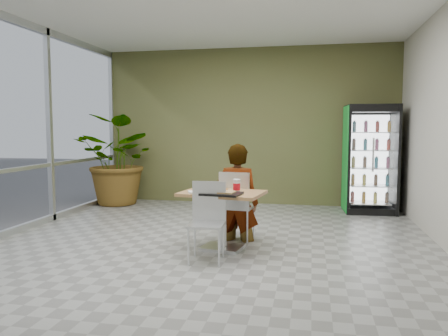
{
  "coord_description": "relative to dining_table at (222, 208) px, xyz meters",
  "views": [
    {
      "loc": [
        1.31,
        -5.44,
        1.56
      ],
      "look_at": [
        0.1,
        0.58,
        1.0
      ],
      "focal_mm": 35.0,
      "sensor_mm": 36.0,
      "label": 1
    }
  ],
  "objects": [
    {
      "name": "cafeteria_tray",
      "position": [
        0.04,
        -0.26,
        0.23
      ],
      "size": [
        0.51,
        0.4,
        0.03
      ],
      "primitive_type": "cube",
      "rotation": [
        0.0,
        0.0,
        -0.13
      ],
      "color": "black",
      "rests_on": "dining_table"
    },
    {
      "name": "potted_plant",
      "position": [
        -2.72,
        2.88,
        0.38
      ],
      "size": [
        1.99,
        1.84,
        1.83
      ],
      "primitive_type": "imported",
      "rotation": [
        0.0,
        0.0,
        -0.29
      ],
      "color": "#2D5B24",
      "rests_on": "ground"
    },
    {
      "name": "soda_cup",
      "position": [
        0.19,
        -0.03,
        0.29
      ],
      "size": [
        0.09,
        0.09,
        0.17
      ],
      "color": "silver",
      "rests_on": "dining_table"
    },
    {
      "name": "pizza_plate",
      "position": [
        -0.04,
        0.05,
        0.23
      ],
      "size": [
        0.35,
        0.31,
        0.03
      ],
      "color": "silver",
      "rests_on": "dining_table"
    },
    {
      "name": "storefront_frame",
      "position": [
        -3.2,
        0.02,
        1.06
      ],
      "size": [
        0.1,
        7.0,
        3.2
      ],
      "primitive_type": null,
      "color": "silver",
      "rests_on": "ground"
    },
    {
      "name": "seated_woman",
      "position": [
        0.11,
        0.51,
        -0.01
      ],
      "size": [
        0.65,
        0.45,
        1.65
      ],
      "primitive_type": "imported",
      "rotation": [
        0.0,
        0.0,
        3.04
      ],
      "color": "black",
      "rests_on": "ground"
    },
    {
      "name": "dining_table",
      "position": [
        0.0,
        0.0,
        0.0
      ],
      "size": [
        1.12,
        0.86,
        0.75
      ],
      "rotation": [
        0.0,
        0.0,
        -0.16
      ],
      "color": "#B3754C",
      "rests_on": "ground"
    },
    {
      "name": "ground",
      "position": [
        -0.2,
        0.02,
        -0.54
      ],
      "size": [
        7.0,
        7.0,
        0.0
      ],
      "primitive_type": "plane",
      "color": "gray",
      "rests_on": "ground"
    },
    {
      "name": "chair_near",
      "position": [
        -0.09,
        -0.45,
        0.0
      ],
      "size": [
        0.43,
        0.44,
        0.92
      ],
      "rotation": [
        0.0,
        0.0,
        0.06
      ],
      "color": "silver",
      "rests_on": "ground"
    },
    {
      "name": "room_envelope",
      "position": [
        -0.2,
        0.02,
        1.06
      ],
      "size": [
        6.0,
        7.0,
        3.2
      ],
      "primitive_type": null,
      "color": "beige",
      "rests_on": "ground"
    },
    {
      "name": "chair_far",
      "position": [
        0.1,
        0.46,
        0.03
      ],
      "size": [
        0.47,
        0.47,
        0.97
      ],
      "rotation": [
        0.0,
        0.0,
        3.04
      ],
      "color": "silver",
      "rests_on": "ground"
    },
    {
      "name": "beverage_fridge",
      "position": [
        2.18,
        2.98,
        0.46
      ],
      "size": [
        0.95,
        0.75,
        1.99
      ],
      "rotation": [
        0.0,
        0.0,
        0.06
      ],
      "color": "black",
      "rests_on": "ground"
    },
    {
      "name": "napkin_stack",
      "position": [
        -0.32,
        -0.16,
        0.22
      ],
      "size": [
        0.21,
        0.21,
        0.02
      ],
      "primitive_type": "cube",
      "rotation": [
        0.0,
        0.0,
        0.39
      ],
      "color": "silver",
      "rests_on": "dining_table"
    }
  ]
}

